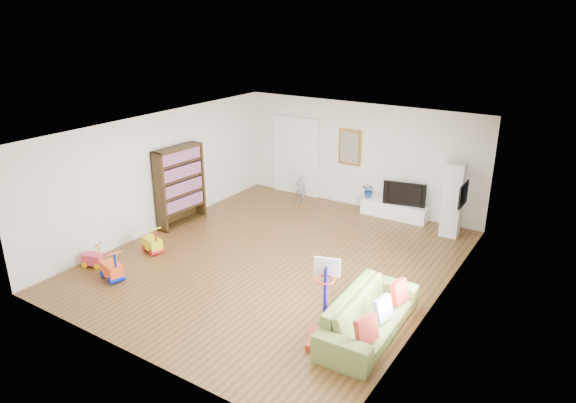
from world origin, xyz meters
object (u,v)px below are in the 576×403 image
Objects in this scene: bookshelf at (180,186)px; basketball_hoop at (324,304)px; media_console at (394,210)px; sofa at (369,315)px.

basketball_hoop is (5.16, -2.33, -0.26)m from bookshelf.
sofa is (1.51, -4.84, 0.14)m from media_console.
basketball_hoop is at bearing 140.28° from sofa.
basketball_hoop reaches higher than sofa.
media_console is at bearing 40.41° from bookshelf.
sofa is 0.86m from basketball_hoop.
media_console is 0.87× the size of bookshelf.
media_console is at bearing 80.93° from basketball_hoop.
bookshelf is at bearing 71.54° from sofa.
bookshelf is at bearing 135.93° from basketball_hoop.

